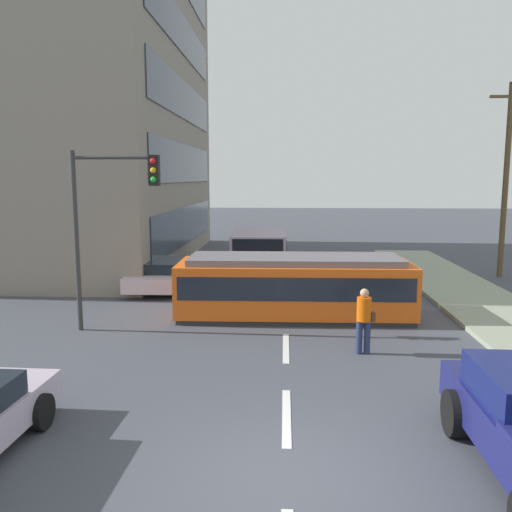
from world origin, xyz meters
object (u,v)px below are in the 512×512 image
object	(u,v)px
city_bus	(260,247)
pedestrian_crossing	(364,317)
utility_pole_mid	(506,177)
streetcar_tram	(294,285)
traffic_light_mast	(108,207)
parked_sedan_mid	(160,273)

from	to	relation	value
city_bus	pedestrian_crossing	size ratio (longest dim) A/B	3.28
utility_pole_mid	streetcar_tram	bearing A→B (deg)	-141.50
traffic_light_mast	city_bus	bearing A→B (deg)	71.39
city_bus	pedestrian_crossing	world-z (taller)	city_bus
pedestrian_crossing	utility_pole_mid	xyz separation A→B (m)	(7.65, 10.95, 3.45)
parked_sedan_mid	city_bus	bearing A→B (deg)	54.94
city_bus	pedestrian_crossing	bearing A→B (deg)	-76.01
streetcar_tram	city_bus	size ratio (longest dim) A/B	1.34
traffic_light_mast	utility_pole_mid	xyz separation A→B (m)	(14.59, 9.27, 0.82)
streetcar_tram	utility_pole_mid	world-z (taller)	utility_pole_mid
streetcar_tram	traffic_light_mast	size ratio (longest dim) A/B	1.43
city_bus	utility_pole_mid	world-z (taller)	utility_pole_mid
streetcar_tram	traffic_light_mast	distance (m)	6.15
parked_sedan_mid	utility_pole_mid	world-z (taller)	utility_pole_mid
streetcar_tram	traffic_light_mast	xyz separation A→B (m)	(-5.27, -1.86, 2.57)
pedestrian_crossing	city_bus	bearing A→B (deg)	103.99
city_bus	traffic_light_mast	xyz separation A→B (m)	(-3.75, -11.14, 2.55)
parked_sedan_mid	traffic_light_mast	world-z (taller)	traffic_light_mast
city_bus	parked_sedan_mid	distance (m)	6.51
pedestrian_crossing	streetcar_tram	bearing A→B (deg)	115.30
streetcar_tram	pedestrian_crossing	bearing A→B (deg)	-64.70
streetcar_tram	pedestrian_crossing	world-z (taller)	streetcar_tram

